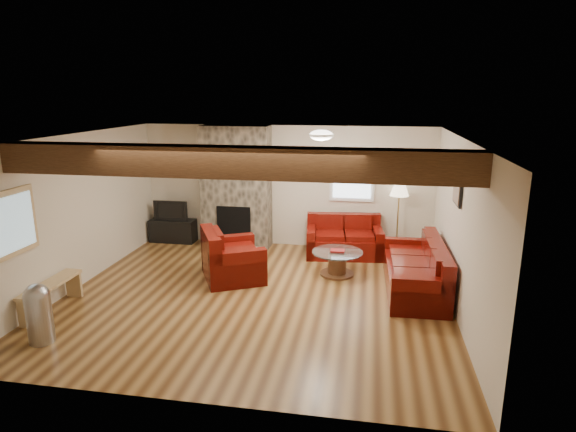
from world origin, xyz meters
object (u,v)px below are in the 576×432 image
object	(u,v)px
television	(172,210)
coffee_table	(337,263)
tv_cabinet	(173,231)
loveseat	(344,236)
floor_lamp	(399,193)
sofa_three	(415,267)
armchair_red	(233,254)

from	to	relation	value
television	coffee_table	bearing A→B (deg)	-20.80
coffee_table	tv_cabinet	bearing A→B (deg)	159.20
loveseat	floor_lamp	size ratio (longest dim) A/B	1.02
sofa_three	armchair_red	size ratio (longest dim) A/B	1.94
tv_cabinet	television	xyz separation A→B (m)	(0.00, 0.00, 0.46)
coffee_table	television	world-z (taller)	television
tv_cabinet	loveseat	bearing A→B (deg)	-4.64
sofa_three	loveseat	xyz separation A→B (m)	(-1.23, 1.56, -0.01)
coffee_table	television	xyz separation A→B (m)	(-3.64, 1.38, 0.48)
tv_cabinet	floor_lamp	xyz separation A→B (m)	(4.73, 0.02, 0.99)
armchair_red	tv_cabinet	xyz separation A→B (m)	(-1.88, 1.84, -0.20)
sofa_three	armchair_red	xyz separation A→B (m)	(-3.05, 0.02, 0.03)
armchair_red	television	size ratio (longest dim) A/B	1.45
loveseat	sofa_three	bearing A→B (deg)	-58.22
loveseat	armchair_red	xyz separation A→B (m)	(-1.82, -1.54, 0.05)
loveseat	armchair_red	size ratio (longest dim) A/B	1.36
sofa_three	tv_cabinet	distance (m)	5.27
coffee_table	floor_lamp	world-z (taller)	floor_lamp
armchair_red	coffee_table	distance (m)	1.84
tv_cabinet	floor_lamp	distance (m)	4.83
loveseat	floor_lamp	xyz separation A→B (m)	(1.03, 0.32, 0.84)
coffee_table	floor_lamp	bearing A→B (deg)	52.36
loveseat	coffee_table	world-z (taller)	loveseat
television	sofa_three	bearing A→B (deg)	-20.69
loveseat	floor_lamp	distance (m)	1.37
coffee_table	armchair_red	bearing A→B (deg)	-165.54
coffee_table	floor_lamp	xyz separation A→B (m)	(1.08, 1.40, 1.01)
loveseat	television	size ratio (longest dim) A/B	1.97
loveseat	coffee_table	distance (m)	1.10
coffee_table	floor_lamp	distance (m)	2.04
sofa_three	armchair_red	distance (m)	3.05
armchair_red	floor_lamp	world-z (taller)	floor_lamp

